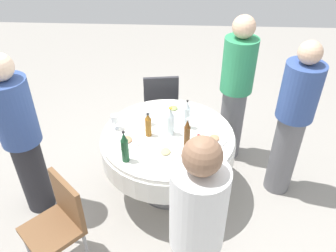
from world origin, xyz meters
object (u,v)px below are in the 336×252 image
bottle_green_far (198,153)px  plate_rear (127,141)px  plate_front (214,139)px  person_east (236,89)px  bottle_clear_mid (187,115)px  dining_table (168,146)px  chair_west (161,100)px  bottle_brown_east (187,133)px  person_far (292,121)px  bottle_amber_near (148,125)px  person_outer (196,236)px  wine_glass_mid (147,116)px  plate_left (166,153)px  person_mid (21,137)px  plate_north (174,109)px  bottle_clear_outer (170,122)px  wine_glass_near (115,119)px  bottle_dark_green_right (125,147)px  chair_right (59,220)px

bottle_green_far → plate_rear: bottle_green_far is taller
bottle_green_far → plate_front: (0.37, -0.17, -0.14)m
person_east → bottle_clear_mid: bearing=-87.4°
dining_table → chair_west: chair_west is taller
bottle_brown_east → person_far: (0.27, -0.98, -0.02)m
bottle_amber_near → person_east: size_ratio=0.15×
person_outer → bottle_brown_east: bearing=-97.8°
wine_glass_mid → person_east: 1.02m
plate_left → person_mid: (0.03, 1.26, 0.11)m
plate_north → person_east: (0.23, -0.65, 0.12)m
wine_glass_mid → chair_west: (0.82, -0.07, -0.32)m
bottle_clear_outer → bottle_clear_mid: bearing=-54.4°
plate_rear → person_mid: size_ratio=0.15×
bottle_clear_mid → plate_rear: size_ratio=1.22×
bottle_clear_mid → person_outer: 1.32m
bottle_green_far → chair_west: size_ratio=0.38×
wine_glass_near → bottle_brown_east: bearing=-108.1°
bottle_green_far → wine_glass_mid: 0.75m
bottle_dark_green_right → person_far: person_far is taller
bottle_brown_east → wine_glass_near: bottle_brown_east is taller
bottle_clear_outer → plate_front: size_ratio=1.32×
bottle_green_far → bottle_clear_mid: 0.56m
dining_table → wine_glass_near: 0.57m
person_far → person_east: bearing=-144.2°
plate_rear → plate_front: same height
bottle_clear_mid → person_east: (0.53, -0.51, -0.01)m
plate_rear → person_east: size_ratio=0.15×
wine_glass_near → plate_front: size_ratio=0.69×
bottle_amber_near → plate_left: bearing=-146.4°
bottle_clear_outer → bottle_dark_green_right: bottle_dark_green_right is taller
person_outer → chair_west: person_outer is taller
wine_glass_mid → person_far: 1.36m
bottle_green_far → chair_west: bottle_green_far is taller
bottle_clear_outer → person_far: bearing=-85.0°
chair_west → bottle_brown_east: bearing=-82.6°
plate_north → bottle_amber_near: bearing=153.6°
bottle_brown_east → chair_right: (-0.70, 0.98, -0.36)m
wine_glass_near → bottle_clear_mid: bearing=-85.3°
bottle_clear_outer → bottle_green_far: size_ratio=0.88×
bottle_clear_mid → bottle_dark_green_right: (-0.50, 0.51, 0.00)m
bottle_brown_east → plate_north: bearing=13.7°
chair_right → wine_glass_near: bearing=-65.1°
bottle_clear_mid → bottle_amber_near: bottle_clear_mid is taller
wine_glass_near → plate_front: 0.94m
wine_glass_near → person_far: 1.66m
plate_left → chair_west: chair_west is taller
bottle_green_far → bottle_brown_east: size_ratio=1.14×
wine_glass_mid → person_mid: person_mid is taller
chair_west → person_mid: bearing=-140.7°
bottle_brown_east → bottle_clear_mid: bottle_clear_mid is taller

